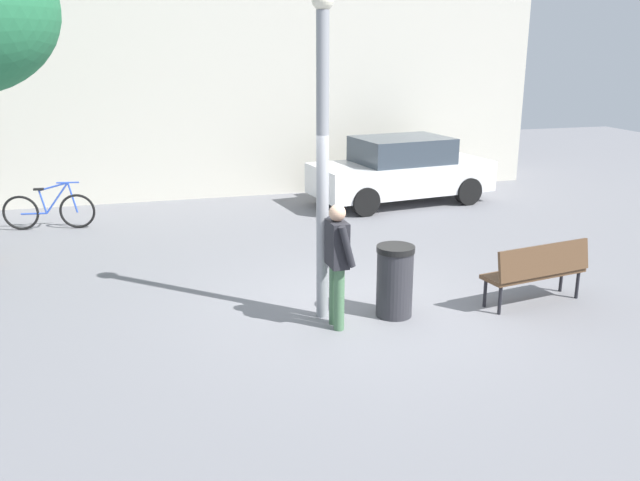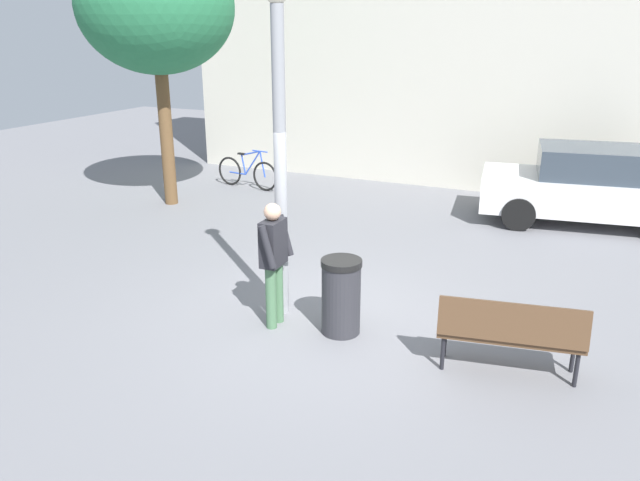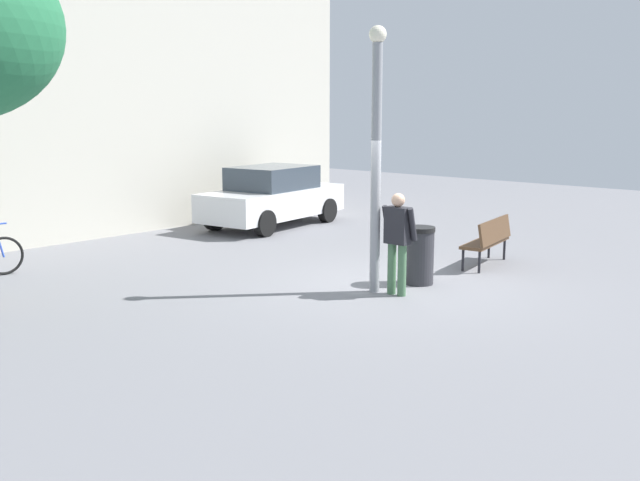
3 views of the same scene
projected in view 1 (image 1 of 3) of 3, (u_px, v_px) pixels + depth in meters
name	position (u px, v px, depth m)	size (l,w,h in m)	color
ground_plane	(361.00, 312.00, 9.40)	(36.00, 36.00, 0.00)	slate
lamppost	(323.00, 145.00, 8.59)	(0.28, 0.28, 4.28)	gray
person_by_lamppost	(337.00, 257.00, 8.64)	(0.29, 0.60, 1.67)	#47704C
park_bench	(538.00, 268.00, 9.53)	(1.66, 0.74, 0.92)	#513823
bicycle_blue	(50.00, 211.00, 13.52)	(1.80, 0.30, 0.97)	black
parked_car_white	(401.00, 170.00, 15.67)	(4.40, 2.28, 1.55)	silver
trash_bin	(395.00, 281.00, 9.15)	(0.52, 0.52, 1.00)	#2D2D33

